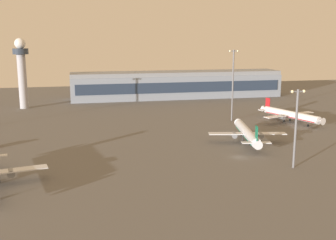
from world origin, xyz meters
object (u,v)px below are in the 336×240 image
airplane_mid_apron (290,115)px  control_tower (22,68)px  airplane_terminal_side (247,133)px  apron_light_east (233,81)px  apron_light_central (296,123)px

airplane_mid_apron → control_tower: bearing=-45.5°
airplane_terminal_side → airplane_mid_apron: (32.96, 29.18, -0.02)m
apron_light_east → airplane_mid_apron: bearing=-20.6°
airplane_mid_apron → apron_light_central: size_ratio=1.52×
control_tower → apron_light_east: (96.07, -55.31, -3.51)m
apron_light_central → apron_light_east: bearing=83.8°
control_tower → apron_light_east: bearing=-29.9°
airplane_mid_apron → apron_light_east: size_ratio=1.09×
apron_light_east → control_tower: bearing=150.1°
airplane_terminal_side → airplane_mid_apron: size_ratio=1.02×
airplane_mid_apron → apron_light_central: bearing=44.8°
apron_light_central → airplane_terminal_side: bearing=92.9°
airplane_terminal_side → apron_light_east: apron_light_east is taller
control_tower → apron_light_central: control_tower is taller
control_tower → airplane_mid_apron: bearing=-28.2°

